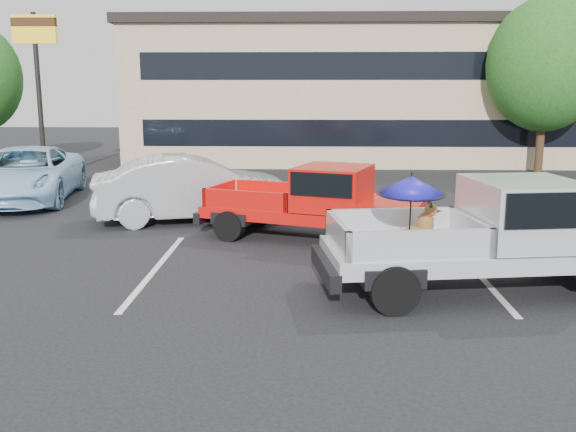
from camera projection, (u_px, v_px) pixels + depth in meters
The scene contains 11 objects.
ground at pixel (316, 306), 10.06m from camera, with size 90.00×90.00×0.00m, color black.
stripe_left at pixel (156, 268), 12.11m from camera, with size 0.12×5.00×0.01m, color silver.
stripe_right at pixel (476, 271), 11.92m from camera, with size 0.12×5.00×0.01m, color silver.
motel_building at pixel (354, 90), 29.93m from camera, with size 20.40×8.40×6.30m.
motel_sign at pixel (36, 51), 23.15m from camera, with size 1.60×0.22×6.00m.
tree_right at pixel (546, 65), 24.63m from camera, with size 4.46×4.46×6.78m.
tree_back at pixel (429, 66), 32.52m from camera, with size 4.68×4.68×7.11m.
silver_pickup at pixel (508, 230), 10.60m from camera, with size 5.91×2.73×2.06m.
red_pickup at pixel (326, 200), 14.16m from camera, with size 5.37×3.34×1.67m.
silver_sedan at pixel (194, 188), 16.35m from camera, with size 1.76×5.03×1.66m, color #A2A6A9.
blue_suv at pixel (26, 174), 19.14m from camera, with size 2.66×5.77×1.60m, color #9BC9E8.
Camera 1 is at (-0.15, -9.59, 3.37)m, focal length 40.00 mm.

